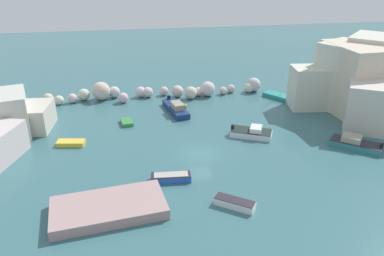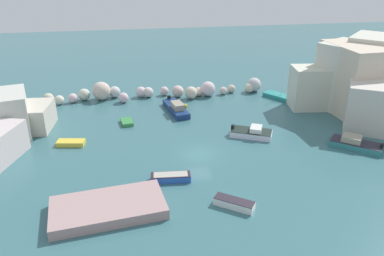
{
  "view_description": "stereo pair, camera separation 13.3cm",
  "coord_description": "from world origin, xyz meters",
  "px_view_note": "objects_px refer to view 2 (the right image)",
  "views": [
    {
      "loc": [
        -7.32,
        -35.82,
        19.67
      ],
      "look_at": [
        0.0,
        4.76,
        1.0
      ],
      "focal_mm": 35.52,
      "sensor_mm": 36.0,
      "label": 1
    },
    {
      "loc": [
        -7.19,
        -35.85,
        19.67
      ],
      "look_at": [
        0.0,
        4.76,
        1.0
      ],
      "focal_mm": 35.52,
      "sensor_mm": 36.0,
      "label": 2
    }
  ],
  "objects_px": {
    "moored_boat_5": "(176,108)",
    "moored_boat_6": "(234,203)",
    "moored_boat_1": "(252,133)",
    "moored_boat_3": "(281,97)",
    "moored_boat_2": "(355,143)",
    "moored_boat_0": "(171,177)",
    "moored_boat_7": "(127,122)",
    "stone_dock": "(108,208)",
    "channel_buoy": "(186,106)",
    "moored_boat_4": "(71,143)"
  },
  "relations": [
    {
      "from": "stone_dock",
      "to": "moored_boat_7",
      "type": "height_order",
      "value": "stone_dock"
    },
    {
      "from": "moored_boat_6",
      "to": "moored_boat_7",
      "type": "relative_size",
      "value": 1.4
    },
    {
      "from": "moored_boat_6",
      "to": "channel_buoy",
      "type": "bearing_deg",
      "value": -52.93
    },
    {
      "from": "stone_dock",
      "to": "moored_boat_1",
      "type": "relative_size",
      "value": 1.77
    },
    {
      "from": "stone_dock",
      "to": "moored_boat_0",
      "type": "relative_size",
      "value": 2.41
    },
    {
      "from": "moored_boat_2",
      "to": "moored_boat_6",
      "type": "bearing_deg",
      "value": 67.54
    },
    {
      "from": "moored_boat_3",
      "to": "moored_boat_6",
      "type": "distance_m",
      "value": 28.96
    },
    {
      "from": "channel_buoy",
      "to": "moored_boat_1",
      "type": "height_order",
      "value": "moored_boat_1"
    },
    {
      "from": "moored_boat_2",
      "to": "moored_boat_4",
      "type": "height_order",
      "value": "moored_boat_2"
    },
    {
      "from": "moored_boat_1",
      "to": "moored_boat_4",
      "type": "relative_size",
      "value": 1.63
    },
    {
      "from": "moored_boat_0",
      "to": "moored_boat_7",
      "type": "distance_m",
      "value": 15.04
    },
    {
      "from": "moored_boat_0",
      "to": "moored_boat_2",
      "type": "bearing_deg",
      "value": 13.54
    },
    {
      "from": "moored_boat_5",
      "to": "moored_boat_1",
      "type": "bearing_deg",
      "value": 29.76
    },
    {
      "from": "moored_boat_1",
      "to": "moored_boat_5",
      "type": "xyz_separation_m",
      "value": [
        -7.84,
        9.33,
        0.08
      ]
    },
    {
      "from": "stone_dock",
      "to": "moored_boat_2",
      "type": "height_order",
      "value": "moored_boat_2"
    },
    {
      "from": "moored_boat_5",
      "to": "moored_boat_6",
      "type": "bearing_deg",
      "value": -5.46
    },
    {
      "from": "moored_boat_0",
      "to": "moored_boat_2",
      "type": "height_order",
      "value": "moored_boat_2"
    },
    {
      "from": "stone_dock",
      "to": "moored_boat_5",
      "type": "height_order",
      "value": "moored_boat_5"
    },
    {
      "from": "stone_dock",
      "to": "moored_boat_6",
      "type": "xyz_separation_m",
      "value": [
        10.62,
        -1.1,
        -0.11
      ]
    },
    {
      "from": "moored_boat_0",
      "to": "moored_boat_5",
      "type": "height_order",
      "value": "moored_boat_5"
    },
    {
      "from": "channel_buoy",
      "to": "moored_boat_7",
      "type": "bearing_deg",
      "value": -152.86
    },
    {
      "from": "moored_boat_0",
      "to": "moored_boat_6",
      "type": "height_order",
      "value": "moored_boat_6"
    },
    {
      "from": "moored_boat_0",
      "to": "moored_boat_3",
      "type": "xyz_separation_m",
      "value": [
        19.3,
        19.98,
        -0.06
      ]
    },
    {
      "from": "stone_dock",
      "to": "moored_boat_5",
      "type": "relative_size",
      "value": 1.35
    },
    {
      "from": "moored_boat_0",
      "to": "moored_boat_4",
      "type": "height_order",
      "value": "moored_boat_0"
    },
    {
      "from": "stone_dock",
      "to": "moored_boat_7",
      "type": "xyz_separation_m",
      "value": [
        1.9,
        18.55,
        -0.23
      ]
    },
    {
      "from": "stone_dock",
      "to": "moored_boat_1",
      "type": "xyz_separation_m",
      "value": [
        16.56,
        12.17,
        0.0
      ]
    },
    {
      "from": "moored_boat_6",
      "to": "moored_boat_5",
      "type": "bearing_deg",
      "value": -49.02
    },
    {
      "from": "moored_boat_4",
      "to": "moored_boat_7",
      "type": "height_order",
      "value": "moored_boat_4"
    },
    {
      "from": "moored_boat_5",
      "to": "moored_boat_6",
      "type": "relative_size",
      "value": 1.99
    },
    {
      "from": "moored_boat_2",
      "to": "moored_boat_6",
      "type": "xyz_separation_m",
      "value": [
        -16.45,
        -8.39,
        -0.15
      ]
    },
    {
      "from": "moored_boat_1",
      "to": "moored_boat_6",
      "type": "bearing_deg",
      "value": -88.06
    },
    {
      "from": "moored_boat_0",
      "to": "moored_boat_2",
      "type": "xyz_separation_m",
      "value": [
        21.29,
        3.28,
        0.13
      ]
    },
    {
      "from": "moored_boat_1",
      "to": "moored_boat_3",
      "type": "relative_size",
      "value": 0.96
    },
    {
      "from": "moored_boat_4",
      "to": "moored_boat_7",
      "type": "bearing_deg",
      "value": 47.88
    },
    {
      "from": "stone_dock",
      "to": "moored_boat_0",
      "type": "xyz_separation_m",
      "value": [
        5.78,
        4.02,
        -0.09
      ]
    },
    {
      "from": "moored_boat_5",
      "to": "moored_boat_6",
      "type": "distance_m",
      "value": 22.68
    },
    {
      "from": "channel_buoy",
      "to": "moored_boat_2",
      "type": "height_order",
      "value": "moored_boat_2"
    },
    {
      "from": "channel_buoy",
      "to": "moored_boat_5",
      "type": "relative_size",
      "value": 0.08
    },
    {
      "from": "moored_boat_5",
      "to": "stone_dock",
      "type": "bearing_deg",
      "value": -32.36
    },
    {
      "from": "moored_boat_0",
      "to": "moored_boat_4",
      "type": "xyz_separation_m",
      "value": [
        -10.3,
        9.53,
        -0.1
      ]
    },
    {
      "from": "stone_dock",
      "to": "moored_boat_7",
      "type": "relative_size",
      "value": 3.77
    },
    {
      "from": "channel_buoy",
      "to": "moored_boat_6",
      "type": "distance_m",
      "value": 23.93
    },
    {
      "from": "stone_dock",
      "to": "moored_boat_1",
      "type": "distance_m",
      "value": 20.55
    },
    {
      "from": "moored_boat_5",
      "to": "moored_boat_6",
      "type": "height_order",
      "value": "moored_boat_5"
    },
    {
      "from": "moored_boat_1",
      "to": "moored_boat_2",
      "type": "relative_size",
      "value": 0.95
    },
    {
      "from": "stone_dock",
      "to": "moored_boat_7",
      "type": "bearing_deg",
      "value": 84.14
    },
    {
      "from": "moored_boat_0",
      "to": "moored_boat_5",
      "type": "distance_m",
      "value": 17.73
    },
    {
      "from": "stone_dock",
      "to": "moored_boat_2",
      "type": "distance_m",
      "value": 28.04
    },
    {
      "from": "moored_boat_3",
      "to": "moored_boat_5",
      "type": "distance_m",
      "value": 16.55
    }
  ]
}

